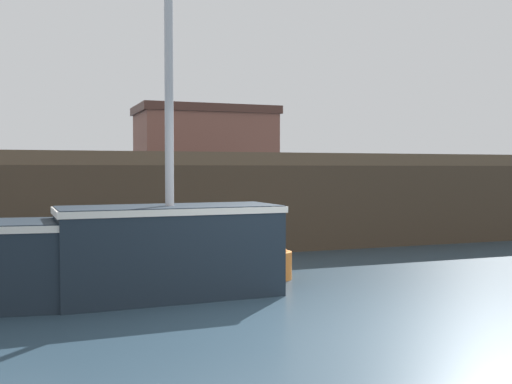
{
  "coord_description": "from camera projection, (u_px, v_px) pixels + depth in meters",
  "views": [
    {
      "loc": [
        -2.99,
        -5.74,
        1.62
      ],
      "look_at": [
        1.21,
        5.5,
        1.16
      ],
      "focal_mm": 42.7,
      "sensor_mm": 36.0,
      "label": 1
    }
  ],
  "objects": [
    {
      "name": "fishing_boat_near_right",
      "position": [
        170.0,
        247.0,
        7.7
      ],
      "size": [
        2.82,
        1.17,
        4.12
      ],
      "color": "#19232D",
      "rests_on": "ground"
    },
    {
      "name": "mooring_buoy_foreground",
      "position": [
        274.0,
        259.0,
        8.92
      ],
      "size": [
        0.53,
        0.53,
        0.67
      ],
      "color": "orange",
      "rests_on": "ground"
    },
    {
      "name": "ground",
      "position": [
        330.0,
        325.0,
        6.49
      ],
      "size": [
        120.0,
        160.0,
        0.1
      ],
      "color": "#283D4C"
    },
    {
      "name": "pier",
      "position": [
        296.0,
        169.0,
        15.18
      ],
      "size": [
        13.79,
        7.6,
        1.93
      ],
      "color": "brown",
      "rests_on": "ground"
    },
    {
      "name": "warehouse",
      "position": [
        205.0,
        150.0,
        39.12
      ],
      "size": [
        8.7,
        5.25,
        5.57
      ],
      "color": "brown",
      "rests_on": "ground"
    }
  ]
}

